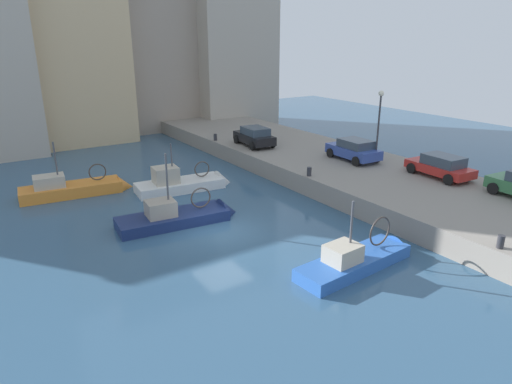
# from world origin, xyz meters

# --- Properties ---
(water_surface) EXTENTS (80.00, 80.00, 0.00)m
(water_surface) POSITION_xyz_m (0.00, 0.00, 0.00)
(water_surface) COLOR #335675
(water_surface) RESTS_ON ground
(quay_wall) EXTENTS (9.00, 56.00, 1.20)m
(quay_wall) POSITION_xyz_m (11.50, 0.00, 0.60)
(quay_wall) COLOR gray
(quay_wall) RESTS_ON ground
(fishing_boat_blue) EXTENTS (6.51, 2.02, 3.85)m
(fishing_boat_blue) POSITION_xyz_m (3.21, -6.40, 0.12)
(fishing_boat_blue) COLOR #2D60B7
(fishing_boat_blue) RESTS_ON ground
(fishing_boat_white) EXTENTS (6.43, 2.67, 3.98)m
(fishing_boat_white) POSITION_xyz_m (1.39, 7.13, 0.15)
(fishing_boat_white) COLOR white
(fishing_boat_white) RESTS_ON ground
(fishing_boat_navy) EXTENTS (6.65, 2.66, 4.71)m
(fishing_boat_navy) POSITION_xyz_m (-1.15, 2.22, 0.11)
(fishing_boat_navy) COLOR navy
(fishing_boat_navy) RESTS_ON ground
(fishing_boat_orange) EXTENTS (6.82, 2.60, 4.25)m
(fishing_boat_orange) POSITION_xyz_m (-4.68, 9.92, 0.12)
(fishing_boat_orange) COLOR orange
(fishing_boat_orange) RESTS_ON ground
(parked_car_blue) EXTENTS (2.20, 3.98, 1.46)m
(parked_car_blue) POSITION_xyz_m (12.35, 3.23, 1.94)
(parked_car_blue) COLOR #334C9E
(parked_car_blue) RESTS_ON quay_wall
(parked_car_black) EXTENTS (2.27, 4.05, 1.47)m
(parked_car_black) POSITION_xyz_m (9.02, 10.67, 1.95)
(parked_car_black) COLOR black
(parked_car_black) RESTS_ON quay_wall
(parked_car_red) EXTENTS (2.15, 4.14, 1.38)m
(parked_car_red) POSITION_xyz_m (13.83, -2.57, 1.90)
(parked_car_red) COLOR red
(parked_car_red) RESTS_ON quay_wall
(mooring_bollard_south) EXTENTS (0.28, 0.28, 0.55)m
(mooring_bollard_south) POSITION_xyz_m (7.35, -10.00, 1.48)
(mooring_bollard_south) COLOR #2D2D33
(mooring_bollard_south) RESTS_ON quay_wall
(mooring_bollard_mid) EXTENTS (0.28, 0.28, 0.55)m
(mooring_bollard_mid) POSITION_xyz_m (7.35, 2.00, 1.48)
(mooring_bollard_mid) COLOR #2D2D33
(mooring_bollard_mid) RESTS_ON quay_wall
(mooring_bollard_north) EXTENTS (0.28, 0.28, 0.55)m
(mooring_bollard_north) POSITION_xyz_m (7.35, 14.00, 1.48)
(mooring_bollard_north) COLOR #2D2D33
(mooring_bollard_north) RESTS_ON quay_wall
(quay_streetlamp) EXTENTS (0.36, 0.36, 4.83)m
(quay_streetlamp) POSITION_xyz_m (13.00, 1.82, 4.45)
(quay_streetlamp) COLOR #38383D
(quay_streetlamp) RESTS_ON quay_wall
(waterfront_building_west) EXTENTS (8.96, 6.44, 20.07)m
(waterfront_building_west) POSITION_xyz_m (15.76, 25.66, 10.05)
(waterfront_building_west) COLOR #B2A899
(waterfront_building_west) RESTS_ON ground
(waterfront_building_west_mid) EXTENTS (11.25, 8.66, 21.10)m
(waterfront_building_west_mid) POSITION_xyz_m (6.32, 29.00, 10.57)
(waterfront_building_west_mid) COLOR #A39384
(waterfront_building_west_mid) RESTS_ON ground
(waterfront_building_east) EXTENTS (9.63, 8.00, 16.35)m
(waterfront_building_east) POSITION_xyz_m (-0.82, 26.11, 8.19)
(waterfront_building_east) COLOR #D1B284
(waterfront_building_east) RESTS_ON ground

